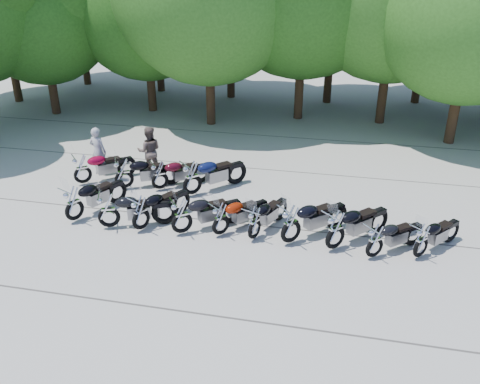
% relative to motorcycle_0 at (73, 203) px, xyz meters
% --- Properties ---
extents(ground, '(90.00, 90.00, 0.00)m').
position_rel_motorcycle_0_xyz_m(ground, '(5.11, -0.55, -0.66)').
color(ground, gray).
rests_on(ground, ground).
extents(tree_0, '(7.50, 7.50, 9.21)m').
position_rel_motorcycle_0_xyz_m(tree_0, '(-10.31, 12.43, 4.79)').
color(tree_0, '#3A2614').
rests_on(tree_0, ground).
extents(tree_1, '(6.97, 6.97, 8.55)m').
position_rel_motorcycle_0_xyz_m(tree_1, '(-6.93, 10.69, 4.40)').
color(tree_1, '#3A2614').
rests_on(tree_1, ground).
extents(tree_2, '(7.31, 7.31, 8.97)m').
position_rel_motorcycle_0_xyz_m(tree_2, '(-2.14, 12.29, 4.65)').
color(tree_2, '#3A2614').
rests_on(tree_2, ground).
extents(tree_6, '(8.00, 8.00, 9.82)m').
position_rel_motorcycle_0_xyz_m(tree_6, '(12.66, 10.27, 5.15)').
color(tree_6, '#3A2614').
rests_on(tree_6, ground).
extents(motorcycle_0, '(1.66, 2.43, 1.33)m').
position_rel_motorcycle_0_xyz_m(motorcycle_0, '(0.00, 0.00, 0.00)').
color(motorcycle_0, black).
rests_on(motorcycle_0, ground).
extents(motorcycle_1, '(2.41, 1.56, 1.31)m').
position_rel_motorcycle_0_xyz_m(motorcycle_1, '(1.27, -0.21, -0.01)').
color(motorcycle_1, black).
rests_on(motorcycle_1, ground).
extents(motorcycle_2, '(1.70, 2.31, 1.28)m').
position_rel_motorcycle_0_xyz_m(motorcycle_2, '(2.26, -0.11, -0.03)').
color(motorcycle_2, black).
rests_on(motorcycle_2, ground).
extents(motorcycle_3, '(2.26, 2.00, 1.32)m').
position_rel_motorcycle_0_xyz_m(motorcycle_3, '(3.55, -0.07, -0.01)').
color(motorcycle_3, black).
rests_on(motorcycle_3, ground).
extents(motorcycle_4, '(1.85, 2.03, 1.19)m').
position_rel_motorcycle_0_xyz_m(motorcycle_4, '(4.71, 0.10, -0.07)').
color(motorcycle_4, maroon).
rests_on(motorcycle_4, ground).
extents(motorcycle_5, '(1.39, 2.19, 1.19)m').
position_rel_motorcycle_0_xyz_m(motorcycle_5, '(5.73, 0.08, -0.07)').
color(motorcycle_5, black).
rests_on(motorcycle_5, ground).
extents(motorcycle_6, '(2.25, 2.25, 1.38)m').
position_rel_motorcycle_0_xyz_m(motorcycle_6, '(6.81, 0.06, 0.03)').
color(motorcycle_6, black).
rests_on(motorcycle_6, ground).
extents(motorcycle_7, '(2.21, 2.28, 1.38)m').
position_rel_motorcycle_0_xyz_m(motorcycle_7, '(8.07, -0.01, 0.02)').
color(motorcycle_7, black).
rests_on(motorcycle_7, ground).
extents(motorcycle_8, '(1.97, 1.84, 1.17)m').
position_rel_motorcycle_0_xyz_m(motorcycle_8, '(9.16, -0.21, -0.08)').
color(motorcycle_8, black).
rests_on(motorcycle_8, ground).
extents(motorcycle_9, '(1.82, 1.98, 1.17)m').
position_rel_motorcycle_0_xyz_m(motorcycle_9, '(10.41, 0.06, -0.08)').
color(motorcycle_9, black).
rests_on(motorcycle_9, ground).
extents(motorcycle_10, '(2.17, 2.03, 1.29)m').
position_rel_motorcycle_0_xyz_m(motorcycle_10, '(-1.11, 2.64, -0.02)').
color(motorcycle_10, maroon).
rests_on(motorcycle_10, ground).
extents(motorcycle_11, '(2.40, 1.71, 1.32)m').
position_rel_motorcycle_0_xyz_m(motorcycle_11, '(0.54, 2.56, -0.00)').
color(motorcycle_11, black).
rests_on(motorcycle_11, ground).
extents(motorcycle_12, '(2.11, 1.88, 1.23)m').
position_rel_motorcycle_0_xyz_m(motorcycle_12, '(1.81, 2.77, -0.05)').
color(motorcycle_12, '#3F0814').
rests_on(motorcycle_12, ground).
extents(motorcycle_13, '(2.31, 2.37, 1.44)m').
position_rel_motorcycle_0_xyz_m(motorcycle_13, '(3.07, 2.57, 0.05)').
color(motorcycle_13, '#0D143B').
rests_on(motorcycle_13, ground).
extents(rider_0, '(0.75, 0.56, 1.87)m').
position_rel_motorcycle_0_xyz_m(rider_0, '(-0.95, 3.66, 0.27)').
color(rider_0, '#9E9EA1').
rests_on(rider_0, ground).
extents(rider_1, '(1.10, 0.98, 1.88)m').
position_rel_motorcycle_0_xyz_m(rider_1, '(0.94, 4.08, 0.28)').
color(rider_1, brown).
rests_on(rider_1, ground).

